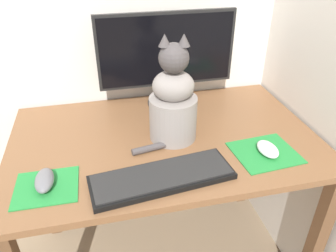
{
  "coord_description": "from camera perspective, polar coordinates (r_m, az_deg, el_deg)",
  "views": [
    {
      "loc": [
        -0.22,
        -1.01,
        1.41
      ],
      "look_at": [
        -0.01,
        -0.12,
        0.85
      ],
      "focal_mm": 35.0,
      "sensor_mm": 36.0,
      "label": 1
    }
  ],
  "objects": [
    {
      "name": "desk",
      "position": [
        1.3,
        -0.61,
        -5.77
      ],
      "size": [
        1.14,
        0.71,
        0.73
      ],
      "color": "brown",
      "rests_on": "ground_plane"
    },
    {
      "name": "computer_mouse_left",
      "position": [
        1.07,
        -20.71,
        -8.83
      ],
      "size": [
        0.06,
        0.11,
        0.04
      ],
      "color": "slate",
      "rests_on": "mousepad_left"
    },
    {
      "name": "keyboard",
      "position": [
        1.03,
        -1.03,
        -8.84
      ],
      "size": [
        0.46,
        0.2,
        0.02
      ],
      "rotation": [
        0.0,
        0.0,
        0.11
      ],
      "color": "black",
      "rests_on": "desk"
    },
    {
      "name": "cat",
      "position": [
        1.16,
        0.88,
        4.13
      ],
      "size": [
        0.27,
        0.2,
        0.39
      ],
      "rotation": [
        0.0,
        0.0,
        -0.17
      ],
      "color": "gray",
      "rests_on": "desk"
    },
    {
      "name": "computer_mouse_right",
      "position": [
        1.19,
        16.97,
        -3.86
      ],
      "size": [
        0.06,
        0.1,
        0.03
      ],
      "color": "white",
      "rests_on": "mousepad_right"
    },
    {
      "name": "monitor",
      "position": [
        1.38,
        -0.22,
        12.25
      ],
      "size": [
        0.57,
        0.17,
        0.4
      ],
      "color": "black",
      "rests_on": "desk"
    },
    {
      "name": "mousepad_right",
      "position": [
        1.2,
        16.5,
        -4.47
      ],
      "size": [
        0.23,
        0.2,
        0.0
      ],
      "rotation": [
        0.0,
        0.0,
        0.08
      ],
      "color": "#238438",
      "rests_on": "desk"
    },
    {
      "name": "mousepad_left",
      "position": [
        1.08,
        -20.4,
        -9.94
      ],
      "size": [
        0.19,
        0.17,
        0.0
      ],
      "rotation": [
        0.0,
        0.0,
        -0.02
      ],
      "color": "#238438",
      "rests_on": "desk"
    }
  ]
}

